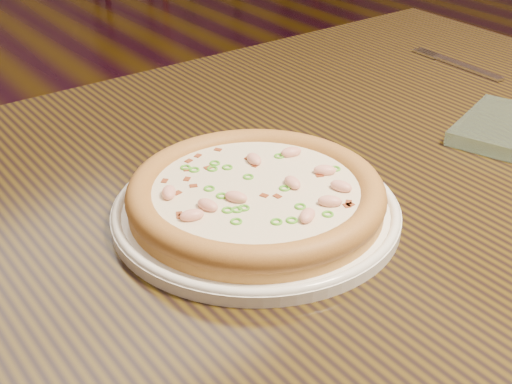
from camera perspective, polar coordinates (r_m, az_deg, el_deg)
hero_table at (r=0.89m, az=4.33°, el=-3.57°), size 1.20×0.80×0.75m
plate at (r=0.74m, az=0.00°, el=-1.42°), size 0.30×0.30×0.02m
pizza at (r=0.73m, az=0.01°, el=-0.20°), size 0.27×0.27×0.03m
fork at (r=1.20m, az=15.97°, el=9.77°), size 0.02×0.18×0.00m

